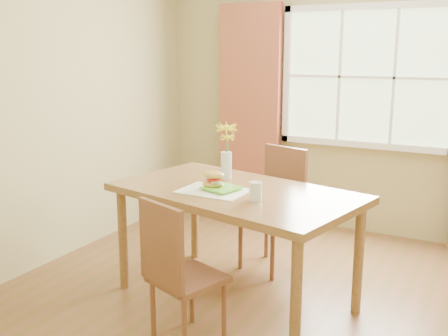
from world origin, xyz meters
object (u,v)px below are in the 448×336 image
water_glass (255,192)px  chair_far (277,202)px  flower_vase (226,146)px  chair_near (177,268)px  croissant_sandwich (213,179)px  dining_table (235,201)px

water_glass → chair_far: bearing=103.6°
flower_vase → chair_far: bearing=64.6°
chair_near → chair_far: size_ratio=0.93×
croissant_sandwich → water_glass: bearing=-26.6°
dining_table → croissant_sandwich: size_ratio=10.82×
dining_table → chair_near: chair_near is taller
dining_table → flower_vase: size_ratio=4.41×
chair_near → croissant_sandwich: (-0.10, 0.62, 0.39)m
chair_near → chair_far: chair_far is taller
chair_near → water_glass: size_ratio=7.51×
chair_far → chair_near: bearing=-76.2°
chair_near → chair_far: (0.05, 1.40, 0.04)m
croissant_sandwich → chair_far: bearing=69.2°
chair_near → water_glass: bearing=81.5°
croissant_sandwich → water_glass: (0.37, -0.11, -0.01)m
dining_table → chair_near: (-0.03, -0.69, -0.23)m
croissant_sandwich → dining_table: bearing=19.6°
water_glass → flower_vase: bearing=135.4°
chair_near → chair_far: bearing=106.8°
water_glass → croissant_sandwich: bearing=163.0°
croissant_sandwich → chair_near: bearing=-90.1°
chair_near → flower_vase: size_ratio=2.21×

